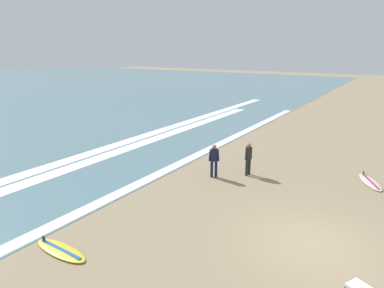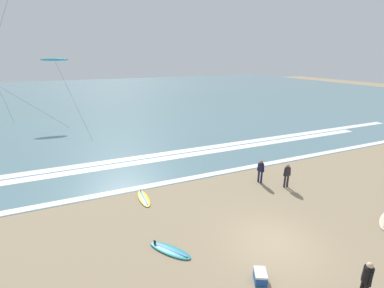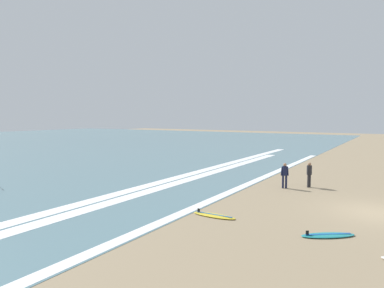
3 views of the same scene
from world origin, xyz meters
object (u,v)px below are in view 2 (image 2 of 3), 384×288
object	(u,v)px
surfer_background_far	(287,174)
cooler_box	(260,276)
surfboard_left_pile	(170,250)
kite_cyan_far_left	(54,60)
surfer_foreground_main	(367,278)
surfboard_right_spare	(144,198)
surfer_right_near	(261,169)

from	to	relation	value
surfer_background_far	cooler_box	size ratio (longest dim) A/B	2.13
surfboard_left_pile	kite_cyan_far_left	xyz separation A→B (m)	(-4.80, 29.28, 7.58)
surfer_background_far	kite_cyan_far_left	size ratio (longest dim) A/B	0.14
surfer_foreground_main	surfboard_right_spare	distance (m)	11.28
surfer_background_far	surfboard_right_spare	xyz separation A→B (m)	(-8.86, 2.16, -0.91)
surfer_foreground_main	kite_cyan_far_left	size ratio (longest dim) A/B	0.14
surfboard_left_pile	cooler_box	xyz separation A→B (m)	(2.60, -2.91, 0.18)
surfer_background_far	surfboard_right_spare	bearing A→B (deg)	166.30
surfer_background_far	surfer_right_near	size ratio (longest dim) A/B	1.00
kite_cyan_far_left	surfer_right_near	bearing A→B (deg)	-63.58
kite_cyan_far_left	cooler_box	distance (m)	33.85
surfer_right_near	surfboard_right_spare	world-z (taller)	surfer_right_near
kite_cyan_far_left	cooler_box	size ratio (longest dim) A/B	15.28
surfboard_right_spare	kite_cyan_far_left	size ratio (longest dim) A/B	0.18
surfer_right_near	cooler_box	size ratio (longest dim) A/B	2.13
surfer_background_far	surfboard_left_pile	size ratio (longest dim) A/B	0.78
surfboard_left_pile	kite_cyan_far_left	world-z (taller)	kite_cyan_far_left
surfer_foreground_main	surfer_right_near	size ratio (longest dim) A/B	1.00
surfer_foreground_main	cooler_box	bearing A→B (deg)	142.93
surfboard_right_spare	surfboard_left_pile	xyz separation A→B (m)	(-0.03, -4.89, 0.00)
surfer_background_far	surfboard_left_pile	world-z (taller)	surfer_background_far
surfer_background_far	kite_cyan_far_left	distance (m)	30.61
surfer_right_near	surfer_foreground_main	bearing A→B (deg)	-104.96
surfer_foreground_main	kite_cyan_far_left	bearing A→B (deg)	106.52
surfboard_right_spare	surfboard_left_pile	size ratio (longest dim) A/B	1.03
cooler_box	surfer_background_far	bearing A→B (deg)	41.91
surfer_background_far	surfer_right_near	bearing A→B (deg)	132.10
surfer_background_far	kite_cyan_far_left	bearing A→B (deg)	117.29
cooler_box	surfer_right_near	bearing A→B (deg)	53.14
surfer_background_far	cooler_box	bearing A→B (deg)	-138.09
surfer_foreground_main	surfboard_right_spare	xyz separation A→B (m)	(-5.34, 9.90, -0.91)
surfer_foreground_main	surfboard_left_pile	distance (m)	7.40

